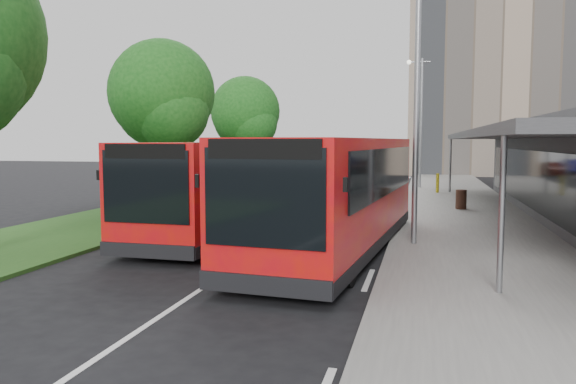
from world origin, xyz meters
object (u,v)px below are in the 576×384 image
Objects in this scene: lamp_post_near at (414,82)px; litter_bin at (461,199)px; lamp_post_far at (420,114)px; car_far at (368,164)px; bollard at (437,183)px; bus_main at (337,194)px; tree_mid at (162,100)px; car_near at (391,166)px; bus_second at (225,187)px; tree_far at (245,116)px.

lamp_post_near is 9.91m from litter_bin.
car_far is (-5.24, 21.02, -4.04)m from lamp_post_far.
bus_main is at bearing -99.98° from bollard.
tree_mid is 1.91× the size of car_near.
car_near is (3.36, 35.99, -0.88)m from bus_second.
litter_bin is at bearing 73.57° from bus_main.
tree_mid is 13.85m from litter_bin.
lamp_post_near is 3.84m from bus_main.
lamp_post_near is 20.00m from lamp_post_far.
tree_far is at bearing 119.65° from bus_main.
car_near is 0.96× the size of car_far.
litter_bin is at bearing -38.20° from tree_far.
litter_bin is at bearing 44.25° from bus_second.
lamp_post_near is at bearing -32.36° from tree_mid.
lamp_post_near is 7.37× the size of bollard.
tree_far is at bearing 106.92° from bus_second.
litter_bin is (13.04, 1.74, -4.33)m from tree_mid.
litter_bin is (7.99, 7.50, -0.99)m from bus_second.
lamp_post_far reaches higher than bus_main.
lamp_post_far is 21.37m from bus_main.
lamp_post_far is at bearing 99.67° from litter_bin.
lamp_post_far is 12.10m from litter_bin.
tree_mid is at bearing -90.00° from tree_far.
bus_second is (-6.08, 1.29, -3.17)m from lamp_post_near.
tree_far is 22.29m from bus_main.
bus_second is at bearing -108.02° from lamp_post_far.
tree_mid is at bearing 147.64° from lamp_post_near.
lamp_post_far reaches higher than bus_second.
car_near is (8.40, 30.23, -4.22)m from tree_mid.
car_far is at bearing 99.62° from bus_main.
lamp_post_far is 0.74× the size of bus_second.
bus_second is 13.04× the size of litter_bin.
litter_bin is (1.91, -11.21, -4.16)m from lamp_post_far.
lamp_post_near reaches higher than bollard.
bus_second is (-6.08, -18.71, -3.17)m from lamp_post_far.
bus_second is 36.15m from car_near.
tree_far reaches higher than bollard.
tree_far is (0.00, 12.00, -0.20)m from tree_mid.
tree_far reaches higher than bus_main.
litter_bin is 7.74m from bollard.
litter_bin is (3.90, 9.84, -1.04)m from bus_main.
tree_far is 0.68× the size of bus_second.
car_near is at bearing 98.96° from lamp_post_far.
tree_far reaches higher than car_near.
bus_main is 13.66× the size of litter_bin.
bollard is at bearing -72.77° from lamp_post_far.
tree_mid is at bearing -98.66° from car_far.
litter_bin is 0.20× the size of car_far.
tree_mid is at bearing -142.33° from bollard.
bollard is at bearing -74.36° from car_far.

